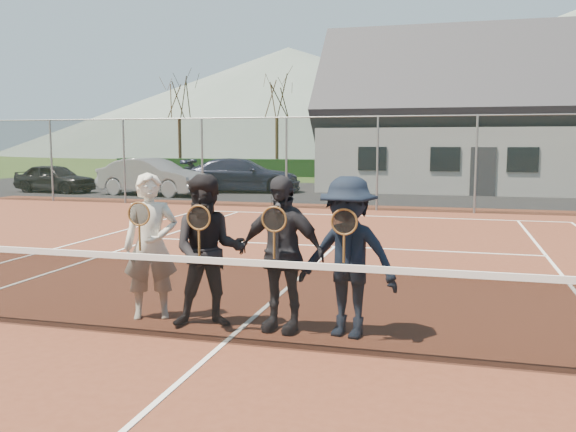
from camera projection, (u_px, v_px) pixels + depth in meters
The scene contains 19 objects.
ground at pixel (395, 194), 25.75m from camera, with size 220.00×220.00×0.00m, color #2B4317.
court_surface at pixel (224, 345), 6.59m from camera, with size 30.00×30.00×0.02m, color #562819.
tarmac_carpark at pixel (304, 192), 26.79m from camera, with size 40.00×12.00×0.01m, color black.
hedge_row at pixel (414, 169), 37.19m from camera, with size 40.00×1.20×1.10m, color black.
hill_west at pixel (288, 102), 103.03m from camera, with size 110.00×110.00×18.00m, color #54655C.
car_a at pixel (55, 178), 26.64m from camera, with size 1.48×3.68×1.25m, color black.
car_b at pixel (152, 177), 25.20m from camera, with size 1.62×4.65×1.53m, color #9A9CA2.
car_c at pixel (242, 175), 26.77m from camera, with size 2.08×5.12×1.49m, color #1A1E34.
court_markings at pixel (224, 343), 6.59m from camera, with size 11.03×23.83×0.01m.
tennis_net at pixel (223, 297), 6.53m from camera, with size 11.68×0.08×1.10m.
perimeter_fence at pixel (377, 163), 19.34m from camera, with size 30.07×0.07×3.02m.
clubhouse at pixel (493, 103), 28.06m from camera, with size 15.60×8.20×7.70m.
tree_a at pixel (179, 89), 41.67m from camera, with size 3.20×3.20×7.77m.
tree_b at pixel (277, 87), 39.85m from camera, with size 3.20×3.20×7.77m.
tree_c at pixel (450, 83), 36.99m from camera, with size 3.20×3.20×7.77m.
player_a at pixel (151, 246), 7.48m from camera, with size 0.78×0.66×1.80m.
player_b at pixel (209, 251), 7.12m from camera, with size 1.05×0.94×1.80m.
player_c at pixel (281, 254), 6.98m from camera, with size 1.11×0.60×1.80m.
player_d at pixel (348, 257), 6.76m from camera, with size 1.28×0.89×1.80m.
Camera 1 is at (2.34, -5.97, 2.19)m, focal length 38.00 mm.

